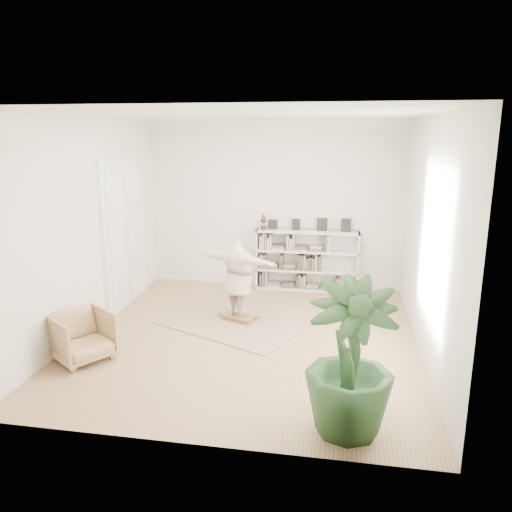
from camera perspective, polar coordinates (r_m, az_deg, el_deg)
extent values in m
plane|color=#8D6749|center=(8.46, -0.89, -9.27)|extent=(6.00, 6.00, 0.00)
plane|color=silver|center=(10.84, 2.07, 5.81)|extent=(5.50, 0.00, 5.50)
plane|color=silver|center=(5.10, -7.35, -3.70)|extent=(5.50, 0.00, 5.50)
plane|color=silver|center=(8.86, -18.72, 3.23)|extent=(0.00, 6.00, 6.00)
plane|color=silver|center=(7.89, 19.09, 1.95)|extent=(0.00, 6.00, 6.00)
plane|color=white|center=(7.78, -1.00, 15.90)|extent=(6.00, 6.00, 0.00)
cube|color=white|center=(10.67, 2.11, 14.89)|extent=(5.50, 0.12, 0.18)
cube|color=white|center=(10.05, -14.85, 2.38)|extent=(0.08, 1.78, 2.92)
cube|color=silver|center=(9.69, -15.72, 1.91)|extent=(0.06, 0.78, 2.80)
cube|color=silver|center=(10.40, -13.84, 2.82)|extent=(0.06, 0.78, 2.80)
cube|color=silver|center=(10.93, 0.17, -0.27)|extent=(0.04, 0.35, 1.30)
cube|color=silver|center=(10.78, 11.55, -0.75)|extent=(0.04, 0.35, 1.30)
cube|color=silver|center=(10.95, 5.88, -0.31)|extent=(2.20, 0.04, 1.30)
cube|color=silver|center=(10.97, 5.74, -3.70)|extent=(2.20, 0.35, 0.04)
cube|color=silver|center=(10.86, 5.79, -1.64)|extent=(2.20, 0.35, 0.04)
cube|color=silver|center=(10.75, 5.85, 0.57)|extent=(2.20, 0.35, 0.04)
cube|color=silver|center=(10.66, 5.90, 2.77)|extent=(2.20, 0.35, 0.04)
cube|color=black|center=(10.76, 1.95, 3.70)|extent=(0.18, 0.07, 0.24)
cube|color=black|center=(10.70, 4.60, 3.60)|extent=(0.18, 0.07, 0.24)
cube|color=black|center=(10.67, 7.55, 3.49)|extent=(0.18, 0.07, 0.24)
cube|color=black|center=(10.66, 10.24, 3.38)|extent=(0.18, 0.07, 0.24)
imported|color=tan|center=(8.00, -19.28, -8.63)|extent=(1.13, 1.12, 0.74)
cube|color=tan|center=(9.18, -1.99, -7.28)|extent=(3.11, 2.87, 0.02)
cube|color=brown|center=(9.16, -1.99, -6.89)|extent=(0.61, 0.51, 0.03)
cube|color=brown|center=(9.17, -1.99, -7.10)|extent=(0.35, 0.20, 0.04)
cube|color=brown|center=(9.17, -1.99, -7.10)|extent=(0.35, 0.20, 0.04)
cube|color=brown|center=(9.16, -1.99, -6.89)|extent=(0.21, 0.14, 0.11)
cube|color=brown|center=(9.16, -1.99, -6.89)|extent=(0.21, 0.14, 0.11)
imported|color=#C9AB96|center=(8.92, -2.03, -2.40)|extent=(1.74, 1.14, 1.39)
imported|color=#274A25|center=(5.74, 10.70, -11.49)|extent=(1.12, 1.12, 1.78)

